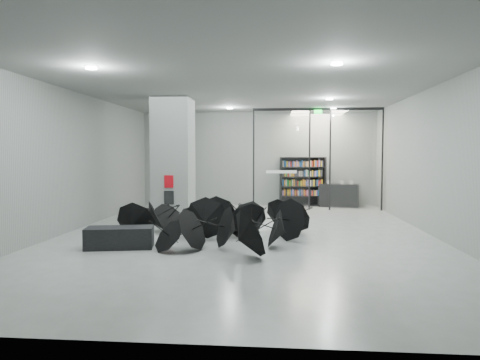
# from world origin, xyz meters

# --- Properties ---
(room) EXTENTS (14.00, 14.02, 4.01)m
(room) POSITION_xyz_m (0.00, 0.00, 2.84)
(room) COLOR gray
(room) RESTS_ON ground
(column) EXTENTS (1.20, 1.20, 4.00)m
(column) POSITION_xyz_m (-2.50, 2.00, 2.00)
(column) COLOR slate
(column) RESTS_ON ground
(fire_cabinet) EXTENTS (0.28, 0.04, 0.38)m
(fire_cabinet) POSITION_xyz_m (-2.50, 1.38, 1.35)
(fire_cabinet) COLOR #A50A07
(fire_cabinet) RESTS_ON column
(info_panel) EXTENTS (0.30, 0.03, 0.42)m
(info_panel) POSITION_xyz_m (-2.50, 1.38, 0.85)
(info_panel) COLOR black
(info_panel) RESTS_ON column
(exit_sign) EXTENTS (0.30, 0.06, 0.15)m
(exit_sign) POSITION_xyz_m (2.40, 5.30, 3.82)
(exit_sign) COLOR #0CE533
(exit_sign) RESTS_ON room
(glass_partition) EXTENTS (5.06, 0.08, 4.00)m
(glass_partition) POSITION_xyz_m (2.39, 5.50, 2.18)
(glass_partition) COLOR silver
(glass_partition) RESTS_ON ground
(bench) EXTENTS (1.63, 0.94, 0.49)m
(bench) POSITION_xyz_m (-2.82, -2.03, 0.25)
(bench) COLOR black
(bench) RESTS_ON ground
(bookshelf) EXTENTS (1.92, 0.66, 2.08)m
(bookshelf) POSITION_xyz_m (1.91, 6.75, 1.04)
(bookshelf) COLOR black
(bookshelf) RESTS_ON ground
(shop_counter) EXTENTS (1.69, 0.94, 0.96)m
(shop_counter) POSITION_xyz_m (3.41, 6.57, 0.48)
(shop_counter) COLOR black
(shop_counter) RESTS_ON ground
(umbrella_cluster) EXTENTS (5.23, 4.72, 1.35)m
(umbrella_cluster) POSITION_xyz_m (-0.56, -0.77, 0.31)
(umbrella_cluster) COLOR black
(umbrella_cluster) RESTS_ON ground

